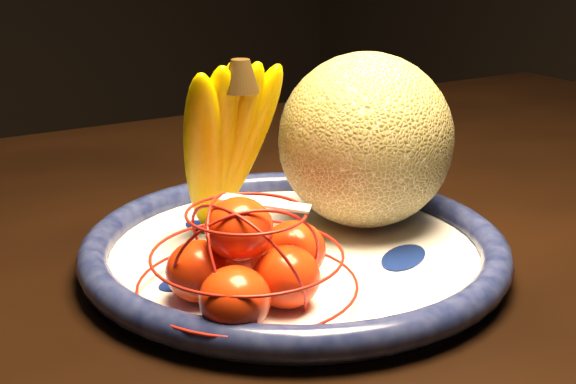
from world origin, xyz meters
TOP-DOWN VIEW (x-y plane):
  - dining_table at (0.12, -0.04)m, footprint 1.72×1.16m
  - fruit_bowl at (-0.05, -0.16)m, footprint 0.40×0.40m
  - cantaloupe at (0.05, -0.15)m, footprint 0.17×0.17m
  - banana_bunch at (-0.09, -0.09)m, footprint 0.13×0.12m
  - mandarin_bag at (-0.15, -0.21)m, footprint 0.23×0.23m
  - price_tag at (-0.13, -0.22)m, footprint 0.07×0.07m

SIDE VIEW (x-z plane):
  - dining_table at x=0.12m, z-range 0.32..1.12m
  - fruit_bowl at x=-0.05m, z-range 0.80..0.84m
  - mandarin_bag at x=-0.15m, z-range 0.79..0.91m
  - price_tag at x=-0.13m, z-range 0.89..0.90m
  - cantaloupe at x=0.05m, z-range 0.82..0.99m
  - banana_bunch at x=-0.09m, z-range 0.82..1.01m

